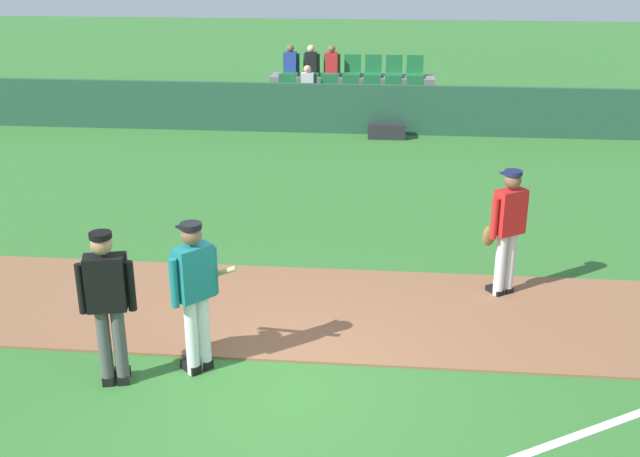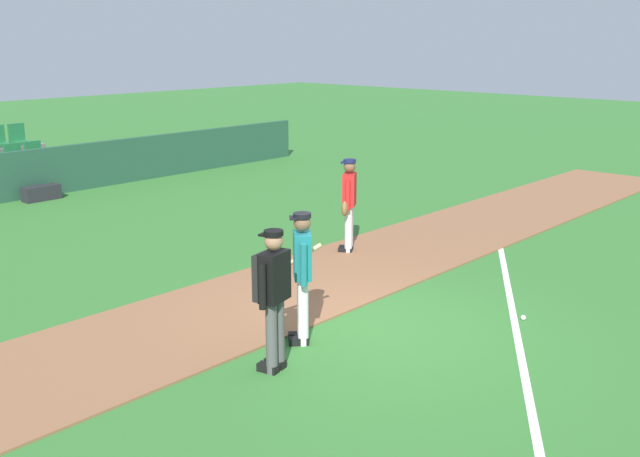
# 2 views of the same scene
# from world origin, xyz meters

# --- Properties ---
(ground_plane) EXTENTS (80.00, 80.00, 0.00)m
(ground_plane) POSITION_xyz_m (0.00, 0.00, 0.00)
(ground_plane) COLOR #33702D
(infield_dirt_path) EXTENTS (28.00, 2.61, 0.03)m
(infield_dirt_path) POSITION_xyz_m (0.00, 1.90, 0.01)
(infield_dirt_path) COLOR brown
(infield_dirt_path) RESTS_ON ground
(foul_line_chalk) EXTENTS (10.22, 6.46, 0.01)m
(foul_line_chalk) POSITION_xyz_m (3.00, -0.50, 0.01)
(foul_line_chalk) COLOR white
(foul_line_chalk) RESTS_ON ground
(dugout_fence) EXTENTS (20.00, 0.16, 1.21)m
(dugout_fence) POSITION_xyz_m (0.00, 11.61, 0.60)
(dugout_fence) COLOR #234C38
(dugout_fence) RESTS_ON ground
(stadium_bleachers) EXTENTS (4.45, 2.10, 1.90)m
(stadium_bleachers) POSITION_xyz_m (-0.03, 13.07, 0.51)
(stadium_bleachers) COLOR slate
(stadium_bleachers) RESTS_ON ground
(batter_teal_jersey) EXTENTS (0.74, 0.68, 1.76)m
(batter_teal_jersey) POSITION_xyz_m (-0.95, 0.35, 0.97)
(batter_teal_jersey) COLOR white
(batter_teal_jersey) RESTS_ON ground
(umpire_home_plate) EXTENTS (0.58, 0.37, 1.76)m
(umpire_home_plate) POSITION_xyz_m (-1.79, 0.01, 1.00)
(umpire_home_plate) COLOR #4C4C4C
(umpire_home_plate) RESTS_ON ground
(runner_red_jersey) EXTENTS (0.62, 0.45, 1.76)m
(runner_red_jersey) POSITION_xyz_m (2.65, 2.62, 0.96)
(runner_red_jersey) COLOR silver
(runner_red_jersey) RESTS_ON ground
(equipment_bag) EXTENTS (0.90, 0.36, 0.36)m
(equipment_bag) POSITION_xyz_m (0.98, 11.16, 0.18)
(equipment_bag) COLOR #232328
(equipment_bag) RESTS_ON ground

